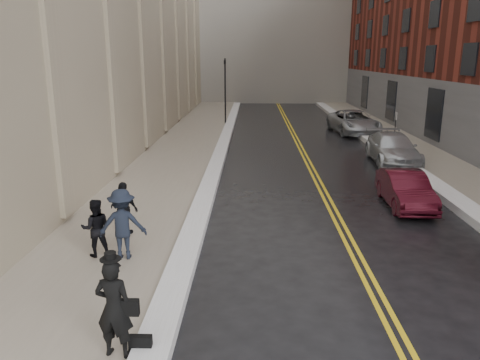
# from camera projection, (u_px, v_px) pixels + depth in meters

# --- Properties ---
(sidewalk_left) EXTENTS (4.00, 64.00, 0.15)m
(sidewalk_left) POSITION_uv_depth(u_px,v_px,m) (173.00, 162.00, 24.02)
(sidewalk_left) COLOR gray
(sidewalk_left) RESTS_ON ground
(sidewalk_right) EXTENTS (3.00, 64.00, 0.15)m
(sidewalk_right) POSITION_uv_depth(u_px,v_px,m) (438.00, 164.00, 23.66)
(sidewalk_right) COLOR gray
(sidewalk_right) RESTS_ON ground
(lane_stripe_a) EXTENTS (0.12, 64.00, 0.01)m
(lane_stripe_a) POSITION_uv_depth(u_px,v_px,m) (307.00, 164.00, 23.85)
(lane_stripe_a) COLOR gold
(lane_stripe_a) RESTS_ON ground
(lane_stripe_b) EXTENTS (0.12, 64.00, 0.01)m
(lane_stripe_b) POSITION_uv_depth(u_px,v_px,m) (312.00, 164.00, 23.85)
(lane_stripe_b) COLOR gold
(lane_stripe_b) RESTS_ON ground
(snow_ridge_left) EXTENTS (0.70, 60.80, 0.26)m
(snow_ridge_left) POSITION_uv_depth(u_px,v_px,m) (217.00, 161.00, 23.94)
(snow_ridge_left) COLOR white
(snow_ridge_left) RESTS_ON ground
(snow_ridge_right) EXTENTS (0.85, 60.80, 0.30)m
(snow_ridge_right) POSITION_uv_depth(u_px,v_px,m) (401.00, 162.00, 23.69)
(snow_ridge_right) COLOR white
(snow_ridge_right) RESTS_ON ground
(traffic_signal) EXTENTS (0.18, 0.15, 5.20)m
(traffic_signal) POSITION_uv_depth(u_px,v_px,m) (225.00, 86.00, 36.73)
(traffic_signal) COLOR black
(traffic_signal) RESTS_ON ground
(parking_sign_far) EXTENTS (0.06, 0.35, 2.23)m
(parking_sign_far) POSITION_uv_depth(u_px,v_px,m) (395.00, 127.00, 27.22)
(parking_sign_far) COLOR black
(parking_sign_far) RESTS_ON ground
(car_maroon) EXTENTS (1.46, 3.92, 1.28)m
(car_maroon) POSITION_uv_depth(u_px,v_px,m) (405.00, 189.00, 17.08)
(car_maroon) COLOR #400B16
(car_maroon) RESTS_ON ground
(car_silver_near) EXTENTS (2.33, 5.28, 1.51)m
(car_silver_near) POSITION_uv_depth(u_px,v_px,m) (393.00, 149.00, 24.01)
(car_silver_near) COLOR #ADB0B5
(car_silver_near) RESTS_ON ground
(car_silver_far) EXTENTS (3.27, 6.08, 1.62)m
(car_silver_far) POSITION_uv_depth(u_px,v_px,m) (354.00, 122.00, 33.37)
(car_silver_far) COLOR #A6A9AE
(car_silver_far) RESTS_ON ground
(pedestrian_main) EXTENTS (0.73, 0.53, 1.86)m
(pedestrian_main) POSITION_uv_depth(u_px,v_px,m) (114.00, 308.00, 8.18)
(pedestrian_main) COLOR black
(pedestrian_main) RESTS_ON sidewalk_left
(pedestrian_a) EXTENTS (0.91, 0.79, 1.57)m
(pedestrian_a) POSITION_uv_depth(u_px,v_px,m) (96.00, 228.00, 12.41)
(pedestrian_a) COLOR black
(pedestrian_a) RESTS_ON sidewalk_left
(pedestrian_b) EXTENTS (1.31, 0.88, 1.90)m
(pedestrian_b) POSITION_uv_depth(u_px,v_px,m) (123.00, 224.00, 12.23)
(pedestrian_b) COLOR black
(pedestrian_b) RESTS_ON sidewalk_left
(pedestrian_c) EXTENTS (1.03, 0.73, 1.62)m
(pedestrian_c) POSITION_uv_depth(u_px,v_px,m) (124.00, 208.00, 13.93)
(pedestrian_c) COLOR black
(pedestrian_c) RESTS_ON sidewalk_left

